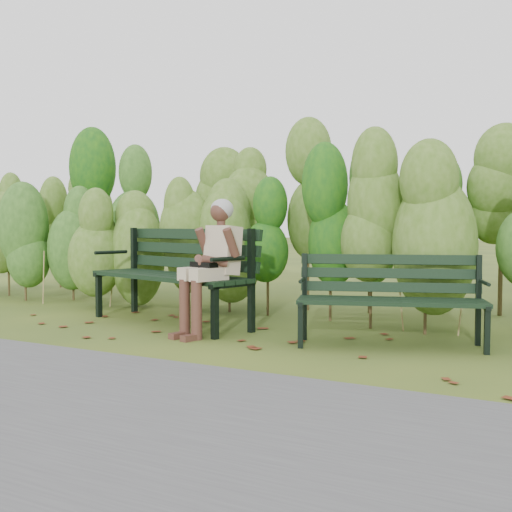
% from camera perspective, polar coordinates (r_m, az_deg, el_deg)
% --- Properties ---
extents(ground, '(80.00, 80.00, 0.00)m').
position_cam_1_polar(ground, '(5.39, -1.74, -8.16)').
color(ground, '#32471C').
extents(footpath, '(60.00, 2.50, 0.01)m').
position_cam_1_polar(footpath, '(3.68, -19.19, -13.54)').
color(footpath, '#474749').
rests_on(footpath, ground).
extents(hedge_band, '(11.04, 1.67, 2.42)m').
position_cam_1_polar(hedge_band, '(6.97, 5.76, 4.75)').
color(hedge_band, '#47381E').
rests_on(hedge_band, ground).
extents(leaf_litter, '(5.55, 2.28, 0.01)m').
position_cam_1_polar(leaf_litter, '(5.38, -3.00, -8.16)').
color(leaf_litter, maroon).
rests_on(leaf_litter, ground).
extents(bench_left, '(2.12, 1.18, 1.01)m').
position_cam_1_polar(bench_left, '(6.39, -7.55, -1.06)').
color(bench_left, black).
rests_on(bench_left, ground).
extents(bench_right, '(1.65, 0.96, 0.78)m').
position_cam_1_polar(bench_right, '(5.31, 12.65, -3.36)').
color(bench_right, black).
rests_on(bench_right, ground).
extents(seated_woman, '(0.51, 0.74, 1.29)m').
position_cam_1_polar(seated_woman, '(5.66, -4.16, 0.02)').
color(seated_woman, '#B4A08C').
rests_on(seated_woman, ground).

